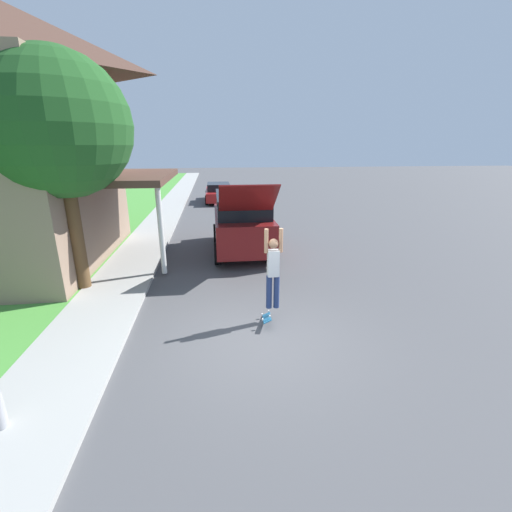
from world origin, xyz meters
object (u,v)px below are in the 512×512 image
at_px(lawn_tree_near, 58,127).
at_px(skateboarder, 273,268).
at_px(suv_parked, 242,221).
at_px(skateboard, 267,317).
at_px(car_down_street, 219,192).

bearing_deg(lawn_tree_near, skateboarder, -26.17).
distance_m(suv_parked, skateboard, 5.82).
xyz_separation_m(lawn_tree_near, car_down_street, (4.10, 15.67, -3.65)).
relative_size(lawn_tree_near, skateboarder, 3.25).
height_order(lawn_tree_near, skateboarder, lawn_tree_near).
xyz_separation_m(skateboarder, skateboard, (-0.15, -0.12, -1.13)).
bearing_deg(lawn_tree_near, skateboard, -28.06).
bearing_deg(skateboarder, skateboard, -140.70).
relative_size(car_down_street, skateboarder, 2.47).
distance_m(lawn_tree_near, suv_parked, 6.49).
relative_size(suv_parked, skateboard, 7.21).
relative_size(skateboarder, skateboard, 2.49).
bearing_deg(suv_parked, lawn_tree_near, -146.03).
distance_m(lawn_tree_near, car_down_street, 16.60).
distance_m(suv_parked, car_down_street, 12.52).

